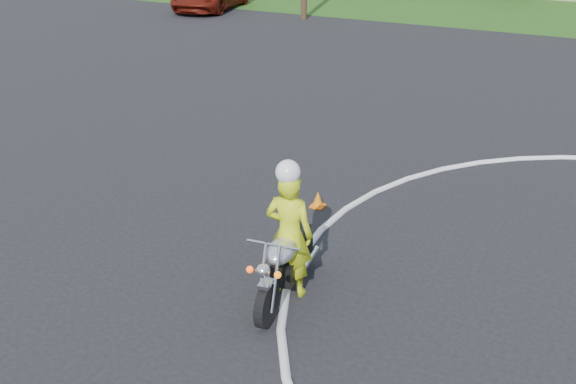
% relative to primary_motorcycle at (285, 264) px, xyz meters
% --- Properties ---
extents(primary_motorcycle, '(0.73, 2.10, 1.11)m').
position_rel_primary_motorcycle_xyz_m(primary_motorcycle, '(0.00, 0.00, 0.00)').
color(primary_motorcycle, black).
rests_on(primary_motorcycle, ground).
extents(rider_primary_grp, '(0.73, 0.53, 2.05)m').
position_rel_primary_motorcycle_xyz_m(rider_primary_grp, '(-0.01, 0.14, 0.45)').
color(rider_primary_grp, '#C6D716').
rests_on(rider_primary_grp, ground).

